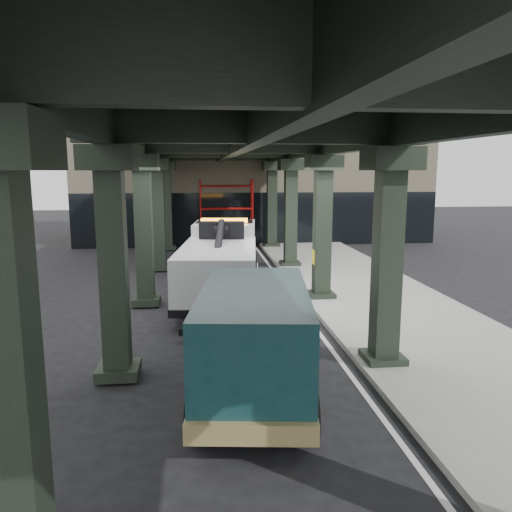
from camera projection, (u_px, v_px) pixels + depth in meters
ground at (253, 320)px, 15.24m from camera, size 90.00×90.00×0.00m
sidewalk at (373, 297)px, 17.69m from camera, size 5.00×40.00×0.15m
lane_stripe at (295, 301)px, 17.39m from camera, size 0.12×38.00×0.01m
viaduct at (234, 141)px, 16.23m from camera, size 7.40×32.00×6.40m
building at (251, 178)px, 34.37m from camera, size 22.00×10.00×8.00m
scaffolding at (226, 212)px, 29.23m from camera, size 3.08×0.88×4.00m
tow_truck at (222, 259)px, 17.88m from camera, size 3.26×8.71×2.79m
towed_van at (254, 336)px, 10.02m from camera, size 2.82×5.78×2.25m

